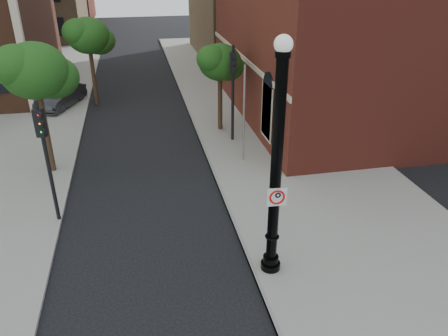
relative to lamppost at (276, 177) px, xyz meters
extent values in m
plane|color=black|center=(-2.57, -0.42, -3.24)|extent=(120.00, 120.00, 0.00)
cube|color=gray|center=(3.43, 9.58, -3.18)|extent=(8.00, 60.00, 0.12)
cube|color=gray|center=(-11.57, 17.58, -3.18)|extent=(10.00, 50.00, 0.12)
cube|color=gray|center=(-0.52, 9.58, -3.17)|extent=(0.10, 60.00, 0.14)
cube|color=maroon|center=(13.43, 13.58, 2.76)|extent=(22.00, 16.00, 12.00)
cube|color=black|center=(2.39, 8.58, -1.24)|extent=(0.08, 1.40, 2.40)
cube|color=beige|center=(2.40, 13.58, 0.26)|extent=(0.06, 16.00, 0.25)
cylinder|color=black|center=(0.00, 0.00, -3.08)|extent=(0.59, 0.59, 0.32)
cylinder|color=black|center=(0.00, 0.00, -2.82)|extent=(0.47, 0.47, 0.26)
cylinder|color=black|center=(0.00, 0.00, 0.15)|extent=(0.32, 0.32, 6.15)
torus|color=black|center=(0.00, 0.00, -1.97)|extent=(0.42, 0.42, 0.06)
cylinder|color=black|center=(0.00, 0.00, 3.31)|extent=(0.38, 0.38, 0.16)
sphere|color=silver|center=(0.00, 0.00, 3.54)|extent=(0.47, 0.47, 0.47)
cube|color=white|center=(0.01, -0.18, -0.54)|extent=(0.56, 0.05, 0.56)
cube|color=black|center=(0.01, -0.18, -0.28)|extent=(0.56, 0.04, 0.05)
cube|color=black|center=(0.01, -0.18, -0.79)|extent=(0.56, 0.04, 0.05)
cube|color=black|center=(-0.25, -0.16, -0.54)|extent=(0.05, 0.01, 0.56)
cube|color=black|center=(0.27, -0.19, -0.54)|extent=(0.05, 0.01, 0.56)
torus|color=red|center=(0.01, -0.18, -0.54)|extent=(0.45, 0.08, 0.45)
cube|color=red|center=(0.01, -0.18, -0.54)|extent=(0.32, 0.03, 0.32)
cube|color=black|center=(-0.04, -0.18, -0.54)|extent=(0.05, 0.01, 0.26)
torus|color=black|center=(0.03, -0.18, -0.48)|extent=(0.18, 0.06, 0.17)
cylinder|color=black|center=(0.01, -0.18, -0.29)|extent=(0.03, 0.02, 0.03)
imported|color=#2A2A2E|center=(-8.14, 17.57, -2.55)|extent=(2.88, 4.45, 1.39)
cylinder|color=black|center=(-6.65, 4.14, -0.97)|extent=(0.13, 0.13, 4.54)
cube|color=black|center=(-6.65, 4.14, 0.54)|extent=(0.36, 0.35, 0.95)
sphere|color=#E50505|center=(-6.59, 4.00, 0.87)|extent=(0.17, 0.17, 0.17)
sphere|color=#FF8C00|center=(-6.59, 4.00, 0.59)|extent=(0.17, 0.17, 0.17)
sphere|color=#00E519|center=(-6.59, 4.00, 0.31)|extent=(0.17, 0.17, 0.17)
cylinder|color=black|center=(1.08, 10.11, -0.81)|extent=(0.14, 0.14, 4.85)
cube|color=black|center=(1.08, 10.11, 0.80)|extent=(0.33, 0.32, 1.01)
sphere|color=#E50505|center=(1.10, 9.95, 1.16)|extent=(0.18, 0.18, 0.18)
sphere|color=#FF8C00|center=(1.10, 9.95, 0.85)|extent=(0.18, 0.18, 0.18)
sphere|color=#00E519|center=(1.10, 9.95, 0.55)|extent=(0.18, 0.18, 0.18)
cylinder|color=#999999|center=(1.03, 7.64, -0.99)|extent=(0.09, 0.09, 4.51)
cylinder|color=#301F13|center=(-7.39, 8.30, -1.13)|extent=(0.24, 0.24, 4.21)
ellipsoid|color=#144311|center=(-7.39, 8.30, 1.27)|extent=(2.65, 2.65, 2.25)
ellipsoid|color=#144311|center=(-6.79, 8.78, 0.85)|extent=(2.05, 2.05, 1.74)
ellipsoid|color=#144311|center=(-7.94, 7.93, 1.57)|extent=(1.93, 1.93, 1.64)
cylinder|color=#301F13|center=(-6.03, 17.70, -1.25)|extent=(0.24, 0.24, 3.98)
ellipsoid|color=#144311|center=(-6.03, 17.70, 1.03)|extent=(2.50, 2.50, 2.13)
ellipsoid|color=#144311|center=(-5.46, 18.16, 0.63)|extent=(1.93, 1.93, 1.64)
ellipsoid|color=#144311|center=(-6.54, 17.36, 1.31)|extent=(1.82, 1.82, 1.55)
cylinder|color=#301F13|center=(0.76, 11.69, -1.50)|extent=(0.24, 0.24, 3.47)
ellipsoid|color=#144311|center=(0.76, 11.69, 0.48)|extent=(2.18, 2.18, 1.86)
ellipsoid|color=#144311|center=(1.26, 12.09, 0.14)|extent=(1.69, 1.69, 1.43)
ellipsoid|color=#144311|center=(0.31, 11.40, 0.73)|extent=(1.59, 1.59, 1.35)
camera|label=1|loc=(-3.50, -10.03, 5.50)|focal=35.00mm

